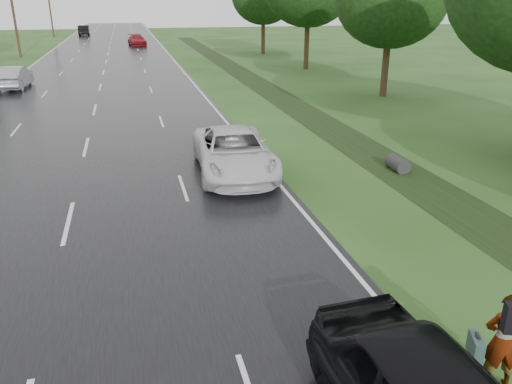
{
  "coord_description": "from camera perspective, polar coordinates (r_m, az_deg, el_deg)",
  "views": [
    {
      "loc": [
        2.03,
        -5.88,
        6.01
      ],
      "look_at": [
        5.0,
        5.86,
        1.3
      ],
      "focal_mm": 35.0,
      "sensor_mm": 36.0,
      "label": 1
    }
  ],
  "objects": [
    {
      "name": "center_line",
      "position": [
        51.27,
        -16.85,
        13.7
      ],
      "size": [
        0.12,
        180.0,
        0.01
      ],
      "primitive_type": "cube",
      "color": "silver",
      "rests_on": "road"
    },
    {
      "name": "edge_stripe_west",
      "position": [
        51.97,
        -24.46,
        12.84
      ],
      "size": [
        0.12,
        180.0,
        0.01
      ],
      "primitive_type": "cube",
      "color": "silver",
      "rests_on": "road"
    },
    {
      "name": "silver_sedan",
      "position": [
        39.86,
        -25.96,
        11.71
      ],
      "size": [
        1.9,
        4.85,
        1.57
      ],
      "primitive_type": "imported",
      "rotation": [
        0.0,
        0.0,
        3.09
      ],
      "color": "gray",
      "rests_on": "road"
    },
    {
      "name": "utility_pole_far",
      "position": [
        61.91,
        -26.07,
        18.5
      ],
      "size": [
        1.6,
        0.26,
        10.0
      ],
      "color": "#332315",
      "rests_on": "ground"
    },
    {
      "name": "pedestrian",
      "position": [
        9.25,
        26.32,
        -14.9
      ],
      "size": [
        0.84,
        0.87,
        1.72
      ],
      "rotation": [
        0.0,
        0.0,
        2.75
      ],
      "color": "#A5998C",
      "rests_on": "ground"
    },
    {
      "name": "road",
      "position": [
        51.27,
        -16.84,
        13.68
      ],
      "size": [
        14.0,
        180.0,
        0.04
      ],
      "primitive_type": "cube",
      "color": "black",
      "rests_on": "ground"
    },
    {
      "name": "utility_pole_distant",
      "position": [
        91.57,
        -22.55,
        19.25
      ],
      "size": [
        1.6,
        0.26,
        10.0
      ],
      "color": "#332315",
      "rests_on": "ground"
    },
    {
      "name": "far_car_red",
      "position": [
        71.92,
        -13.45,
        16.52
      ],
      "size": [
        2.6,
        5.16,
        1.44
      ],
      "primitive_type": "imported",
      "rotation": [
        0.0,
        0.0,
        0.12
      ],
      "color": "maroon",
      "rests_on": "road"
    },
    {
      "name": "far_car_dark",
      "position": [
        95.3,
        -19.07,
        17.08
      ],
      "size": [
        1.9,
        5.08,
        1.66
      ],
      "primitive_type": "imported",
      "rotation": [
        0.0,
        0.0,
        3.17
      ],
      "color": "black",
      "rests_on": "road"
    },
    {
      "name": "edge_stripe_east",
      "position": [
        51.44,
        -9.11,
        14.34
      ],
      "size": [
        0.12,
        180.0,
        0.01
      ],
      "primitive_type": "cube",
      "color": "silver",
      "rests_on": "road"
    },
    {
      "name": "white_pickup",
      "position": [
        18.07,
        -2.52,
        4.57
      ],
      "size": [
        2.93,
        5.82,
        1.58
      ],
      "primitive_type": "imported",
      "rotation": [
        0.0,
        0.0,
        -0.06
      ],
      "color": "silver",
      "rests_on": "road"
    },
    {
      "name": "drainage_ditch",
      "position": [
        27.01,
        6.78,
        8.33
      ],
      "size": [
        2.2,
        120.0,
        0.56
      ],
      "color": "black",
      "rests_on": "ground"
    }
  ]
}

